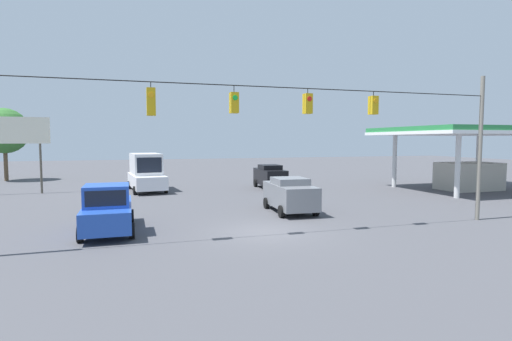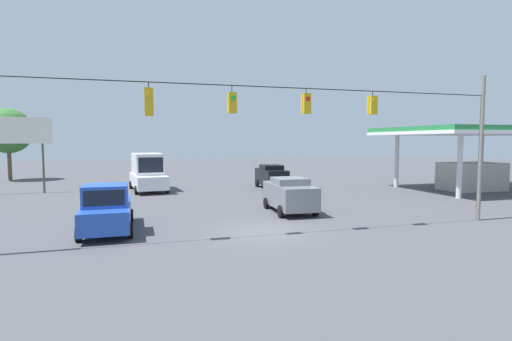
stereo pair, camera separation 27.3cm
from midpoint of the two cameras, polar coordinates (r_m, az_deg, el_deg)
ground_plane at (r=17.57m, az=1.05°, el=-8.76°), size 140.00×140.00×0.00m
overhead_signal_span at (r=16.47m, az=1.43°, el=5.88°), size 22.14×0.38×7.12m
sedan_black_oncoming_far at (r=33.03m, az=1.77°, el=-0.81°), size 2.12×4.46×1.96m
box_truck_white_withflow_far at (r=32.67m, az=-15.65°, el=-0.28°), size 2.95×6.22×2.95m
sedan_grey_crossing_near at (r=22.22m, az=4.50°, el=-3.39°), size 2.31×4.55×1.91m
pickup_truck_blue_parked_shoulder at (r=18.54m, az=-20.80°, el=-5.28°), size 2.17×5.17×2.12m
traffic_cone_nearest at (r=19.38m, az=-22.92°, el=-6.75°), size 0.38×0.38×0.74m
traffic_cone_second at (r=22.39m, az=-21.95°, el=-5.27°), size 0.38×0.38×0.74m
traffic_cone_third at (r=25.96m, az=-21.85°, el=-3.98°), size 0.38×0.38×0.74m
traffic_cone_fourth at (r=28.97m, az=-21.05°, el=-3.12°), size 0.38×0.38×0.74m
traffic_cone_fifth at (r=32.56m, az=-20.71°, el=-2.32°), size 0.38×0.38×0.74m
gas_station at (r=36.23m, az=28.06°, el=3.33°), size 12.99×9.93×5.01m
roadside_billboard at (r=34.33m, az=-31.43°, el=4.24°), size 4.74×0.16×5.71m
tree_horizon_left at (r=46.26m, az=-32.44°, el=4.80°), size 4.43×4.43×7.14m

